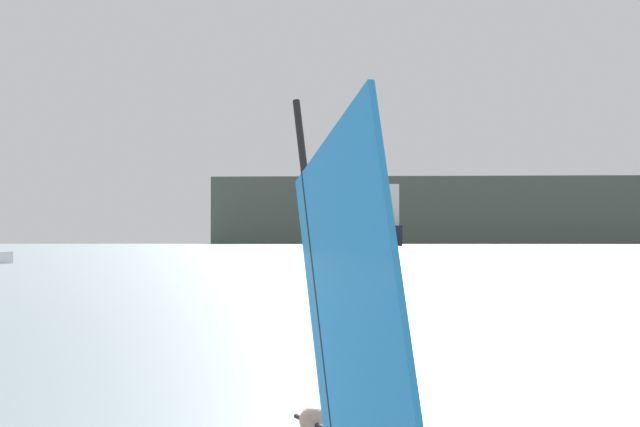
# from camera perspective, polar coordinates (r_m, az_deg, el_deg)

# --- Properties ---
(cargo_ship) EXTENTS (24.79, 203.26, 35.88)m
(cargo_ship) POSITION_cam_1_polar(r_m,az_deg,el_deg) (684.68, 2.38, -0.82)
(cargo_ship) COLOR black
(cargo_ship) RESTS_ON ground_plane
(distant_headland) EXTENTS (652.11, 501.64, 52.79)m
(distant_headland) POSITION_cam_1_polar(r_m,az_deg,el_deg) (1220.92, 11.59, -0.10)
(distant_headland) COLOR #4C564C
(distant_headland) RESTS_ON ground_plane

